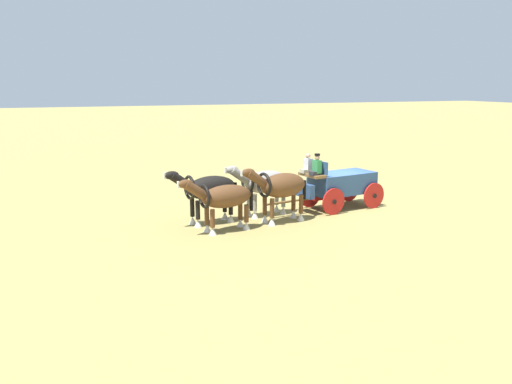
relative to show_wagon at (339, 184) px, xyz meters
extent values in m
plane|color=#9E8C4C|center=(-0.18, -0.03, -1.13)|extent=(220.00, 220.00, 0.00)
cube|color=#2D4C7A|center=(-0.18, -0.03, 0.02)|extent=(3.12, 1.94, 0.94)
cube|color=brown|center=(1.51, 0.25, 0.53)|extent=(0.77, 1.40, 0.12)
cube|color=#2D4C7A|center=(1.90, 0.32, -0.10)|extent=(0.43, 1.21, 0.60)
cube|color=#2D4C7A|center=(1.21, 0.20, 0.87)|extent=(0.28, 1.32, 0.55)
cube|color=red|center=(-0.18, -0.03, -0.55)|extent=(3.19, 0.69, 0.16)
cylinder|color=red|center=(0.83, 0.99, -0.55)|extent=(1.16, 0.27, 1.17)
cylinder|color=black|center=(0.83, 0.99, -0.55)|extent=(0.23, 0.21, 0.20)
cylinder|color=red|center=(1.11, -0.66, -0.55)|extent=(1.16, 0.27, 1.17)
cylinder|color=black|center=(1.11, -0.66, -0.55)|extent=(0.23, 0.21, 0.20)
cylinder|color=red|center=(-1.47, 0.60, -0.55)|extent=(1.16, 0.27, 1.17)
cylinder|color=black|center=(-1.47, 0.60, -0.55)|extent=(0.23, 0.21, 0.20)
cylinder|color=red|center=(-1.19, -1.05, -0.55)|extent=(1.16, 0.27, 1.17)
cylinder|color=black|center=(-1.19, -1.05, -0.55)|extent=(0.23, 0.21, 0.20)
cylinder|color=brown|center=(2.54, 0.43, -0.50)|extent=(2.58, 0.53, 0.10)
cube|color=#2D2D33|center=(1.57, 0.59, 0.67)|extent=(0.45, 0.38, 0.16)
cube|color=#338C4C|center=(1.45, 0.57, 0.95)|extent=(0.30, 0.39, 0.55)
sphere|color=tan|center=(1.45, 0.57, 1.33)|extent=(0.22, 0.22, 0.22)
cylinder|color=black|center=(1.45, 0.57, 1.46)|extent=(0.24, 0.24, 0.08)
cube|color=#BCB293|center=(1.68, -0.05, 0.67)|extent=(0.45, 0.38, 0.16)
cube|color=silver|center=(1.56, -0.07, 0.95)|extent=(0.30, 0.39, 0.55)
sphere|color=tan|center=(1.56, -0.07, 1.33)|extent=(0.22, 0.22, 0.22)
ellipsoid|color=brown|center=(3.32, 1.22, 0.39)|extent=(2.17, 1.31, 0.99)
cylinder|color=brown|center=(3.98, 1.61, -0.42)|extent=(0.18, 0.18, 0.77)
cone|color=silver|center=(3.98, 1.61, -0.97)|extent=(0.30, 0.30, 0.33)
cylinder|color=brown|center=(4.07, 1.07, -0.42)|extent=(0.18, 0.18, 0.77)
cone|color=silver|center=(4.07, 1.07, -0.97)|extent=(0.30, 0.30, 0.33)
cylinder|color=brown|center=(2.58, 1.37, -0.42)|extent=(0.18, 0.18, 0.77)
cone|color=silver|center=(2.58, 1.37, -0.97)|extent=(0.30, 0.30, 0.33)
cylinder|color=brown|center=(2.67, 0.83, -0.42)|extent=(0.18, 0.18, 0.77)
cone|color=silver|center=(2.67, 0.83, -0.97)|extent=(0.30, 0.30, 0.33)
cylinder|color=brown|center=(4.59, 1.43, 0.79)|extent=(0.99, 0.51, 0.81)
ellipsoid|color=brown|center=(4.95, 1.49, 1.05)|extent=(0.63, 0.36, 0.32)
cube|color=silver|center=(5.23, 1.54, 1.05)|extent=(0.08, 0.11, 0.24)
torus|color=black|center=(4.22, 1.37, 0.49)|extent=(0.29, 1.02, 1.01)
cylinder|color=black|center=(2.27, 1.04, 0.09)|extent=(0.14, 0.14, 0.80)
ellipsoid|color=#9E998E|center=(3.54, -0.06, 0.32)|extent=(2.18, 1.29, 0.96)
cylinder|color=#9E998E|center=(4.20, 0.32, -0.45)|extent=(0.18, 0.18, 0.73)
cone|color=silver|center=(4.20, 0.32, -0.98)|extent=(0.30, 0.30, 0.31)
cylinder|color=#9E998E|center=(4.29, -0.20, -0.45)|extent=(0.18, 0.18, 0.73)
cone|color=silver|center=(4.29, -0.20, -0.98)|extent=(0.30, 0.30, 0.31)
cylinder|color=#9E998E|center=(2.79, 0.08, -0.45)|extent=(0.18, 0.18, 0.73)
cone|color=silver|center=(2.79, 0.08, -0.98)|extent=(0.30, 0.30, 0.31)
cylinder|color=#9E998E|center=(2.87, -0.44, -0.45)|extent=(0.18, 0.18, 0.73)
cone|color=silver|center=(2.87, -0.44, -0.98)|extent=(0.30, 0.30, 0.31)
cylinder|color=#9E998E|center=(4.81, 0.15, 0.72)|extent=(0.99, 0.51, 0.81)
ellipsoid|color=#9E998E|center=(5.18, 0.21, 0.98)|extent=(0.63, 0.36, 0.32)
cube|color=silver|center=(5.45, 0.26, 0.98)|extent=(0.08, 0.11, 0.24)
torus|color=black|center=(4.45, 0.09, 0.42)|extent=(0.28, 0.99, 0.98)
cylinder|color=black|center=(2.48, -0.24, 0.02)|extent=(0.14, 0.14, 0.80)
ellipsoid|color=brown|center=(5.89, 1.65, 0.22)|extent=(2.20, 1.21, 0.88)
cylinder|color=brown|center=(6.57, 2.01, -0.49)|extent=(0.18, 0.18, 0.69)
cone|color=silver|center=(6.57, 2.01, -0.99)|extent=(0.30, 0.30, 0.29)
cylinder|color=brown|center=(6.65, 1.53, -0.49)|extent=(0.18, 0.18, 0.69)
cone|color=silver|center=(6.65, 1.53, -0.99)|extent=(0.30, 0.30, 0.29)
cylinder|color=brown|center=(5.13, 1.77, -0.49)|extent=(0.18, 0.18, 0.69)
cone|color=silver|center=(5.13, 1.77, -0.99)|extent=(0.30, 0.30, 0.29)
cylinder|color=brown|center=(5.21, 1.29, -0.49)|extent=(0.18, 0.18, 0.69)
cone|color=silver|center=(5.21, 1.29, -0.99)|extent=(0.30, 0.30, 0.29)
cylinder|color=brown|center=(7.17, 1.87, 0.61)|extent=(0.99, 0.51, 0.81)
ellipsoid|color=brown|center=(7.54, 1.93, 0.87)|extent=(0.63, 0.36, 0.32)
cube|color=silver|center=(7.81, 1.98, 0.87)|extent=(0.08, 0.11, 0.24)
torus|color=black|center=(6.81, 1.81, 0.32)|extent=(0.27, 0.92, 0.91)
cylinder|color=black|center=(4.81, 1.47, -0.08)|extent=(0.14, 0.14, 0.80)
ellipsoid|color=black|center=(6.10, 0.37, 0.33)|extent=(2.23, 1.29, 0.95)
cylinder|color=black|center=(6.78, 0.75, -0.44)|extent=(0.18, 0.18, 0.74)
cone|color=silver|center=(6.78, 0.75, -0.97)|extent=(0.30, 0.30, 0.32)
cylinder|color=black|center=(6.87, 0.23, -0.44)|extent=(0.18, 0.18, 0.74)
cone|color=silver|center=(6.87, 0.23, -0.97)|extent=(0.30, 0.30, 0.32)
cylinder|color=black|center=(5.33, 0.50, -0.44)|extent=(0.18, 0.18, 0.74)
cone|color=silver|center=(5.33, 0.50, -0.97)|extent=(0.30, 0.30, 0.32)
cylinder|color=black|center=(5.42, -0.01, -0.44)|extent=(0.18, 0.18, 0.74)
cone|color=silver|center=(5.42, -0.01, -0.97)|extent=(0.30, 0.30, 0.32)
cylinder|color=black|center=(7.40, 0.59, 0.74)|extent=(0.99, 0.51, 0.81)
ellipsoid|color=black|center=(7.76, 0.65, 0.99)|extent=(0.63, 0.36, 0.32)
cube|color=silver|center=(8.04, 0.69, 0.99)|extent=(0.08, 0.11, 0.24)
torus|color=black|center=(7.03, 0.53, 0.43)|extent=(0.28, 0.98, 0.98)
cylinder|color=black|center=(5.02, 0.19, 0.03)|extent=(0.14, 0.14, 0.80)
camera|label=1|loc=(11.99, 20.14, 4.47)|focal=36.74mm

